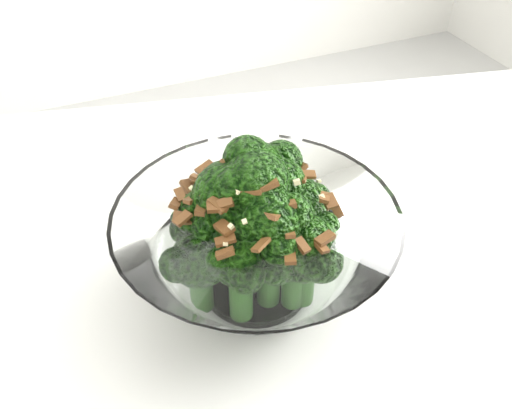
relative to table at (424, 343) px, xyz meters
name	(u,v)px	position (x,y,z in m)	size (l,w,h in m)	color
table	(424,343)	(0.00, 0.00, 0.00)	(1.35, 1.04, 0.75)	white
broccoli_dish	(257,242)	(-0.15, 0.07, 0.13)	(0.24, 0.24, 0.15)	white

